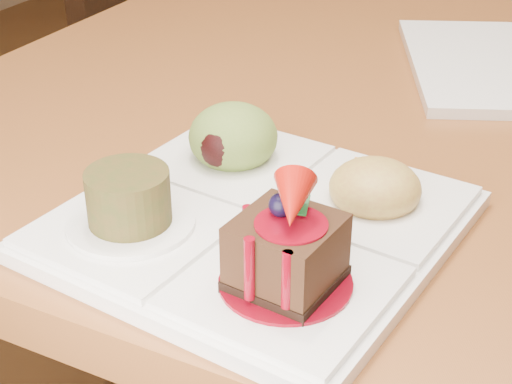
% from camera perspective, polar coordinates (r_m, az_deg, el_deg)
% --- Properties ---
extents(ground, '(6.00, 6.00, 0.00)m').
position_cam_1_polar(ground, '(1.62, 14.01, -12.88)').
color(ground, '#593719').
extents(dining_table, '(1.00, 1.80, 0.75)m').
position_cam_1_polar(dining_table, '(1.28, 17.76, 10.50)').
color(dining_table, brown).
rests_on(dining_table, ground).
extents(chair_left, '(0.55, 0.55, 0.99)m').
position_cam_1_polar(chair_left, '(1.87, -7.52, 13.53)').
color(chair_left, '#321D10').
rests_on(chair_left, ground).
extents(sampler_plate, '(0.30, 0.30, 0.11)m').
position_cam_1_polar(sampler_plate, '(0.59, 0.07, -0.93)').
color(sampler_plate, white).
rests_on(sampler_plate, dining_table).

